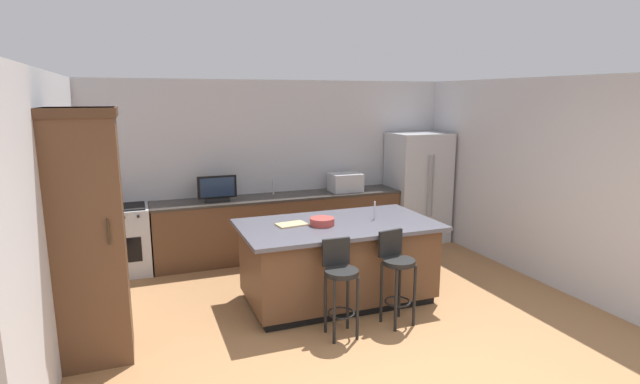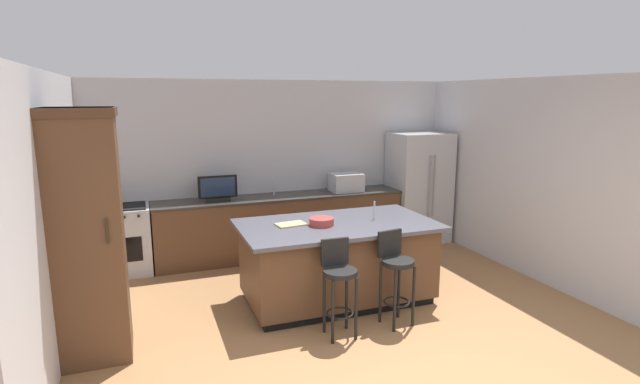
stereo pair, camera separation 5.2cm
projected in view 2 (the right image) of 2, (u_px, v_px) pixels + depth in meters
wall_back at (278, 166)px, 7.51m from camera, size 6.06×0.12×2.61m
wall_left at (51, 211)px, 4.61m from camera, size 0.12×4.60×2.61m
wall_right at (522, 176)px, 6.55m from camera, size 0.12×4.60×2.61m
counter_back at (282, 225)px, 7.31m from camera, size 3.73×0.62×0.91m
kitchen_island at (337, 261)px, 5.67m from camera, size 2.26×1.26×0.94m
refrigerator at (419, 188)px, 7.97m from camera, size 0.91×0.74×1.79m
range_oven at (120, 240)px, 6.53m from camera, size 0.78×0.63×0.93m
cabinet_tower at (88, 233)px, 4.31m from camera, size 0.63×0.61×2.28m
microwave at (346, 182)px, 7.55m from camera, size 0.48×0.36×0.28m
tv_monitor at (218, 190)px, 6.81m from camera, size 0.54×0.16×0.37m
sink_faucet_back at (274, 187)px, 7.26m from camera, size 0.02×0.02×0.24m
sink_faucet_island at (374, 210)px, 5.72m from camera, size 0.02×0.02×0.22m
bar_stool_left at (339, 279)px, 4.81m from camera, size 0.34×0.34×0.98m
bar_stool_right at (396, 269)px, 5.06m from camera, size 0.34×0.36×0.99m
fruit_bowl at (322, 222)px, 5.48m from camera, size 0.28×0.28×0.08m
cell_phone at (324, 219)px, 5.76m from camera, size 0.10×0.16×0.01m
cutting_board at (291, 224)px, 5.49m from camera, size 0.36×0.25×0.02m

